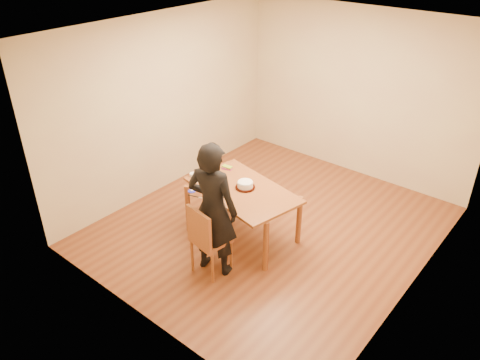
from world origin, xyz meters
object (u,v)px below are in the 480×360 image
Objects in this scene: cake_plate at (245,187)px; dining_chair at (211,240)px; person at (213,210)px; cake at (245,184)px; dining_table at (242,190)px.

dining_chair is at bearing -80.51° from cake_plate.
person is (0.14, -0.77, 0.10)m from cake_plate.
person reaches higher than cake.
cake reaches higher than dining_chair.
dining_table is 7.29× the size of cake.
dining_table is 0.84m from dining_chair.
dining_table is 0.76m from person.
cake is 0.12× the size of person.
dining_table reaches higher than dining_chair.
dining_chair is 0.41m from person.
person is (-0.00, 0.05, 0.41)m from dining_chair.
dining_chair is 1.94× the size of cake.
dining_table is at bearing 110.45° from dining_chair.
cake_plate is at bearing 82.14° from dining_table.
person is (0.15, -0.73, 0.13)m from dining_table.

